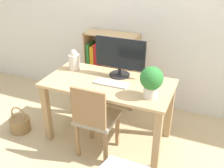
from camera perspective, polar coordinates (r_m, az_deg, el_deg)
ground_plane at (r=3.21m, az=-0.70°, el=-11.36°), size 10.00×10.00×0.00m
wall_back at (r=3.47m, az=5.63°, el=15.48°), size 8.00×0.05×2.60m
desk at (r=2.87m, az=-0.77°, el=-1.93°), size 1.38×0.70×0.74m
monitor at (r=2.86m, az=1.74°, el=6.20°), size 0.57×0.23×0.43m
keyboard at (r=2.76m, az=-0.26°, el=0.19°), size 0.37×0.14×0.02m
vase at (r=3.10m, az=-8.23°, el=4.97°), size 0.13×0.13×0.24m
potted_plant at (r=2.47m, az=8.58°, el=0.76°), size 0.22×0.22×0.31m
chair at (r=2.70m, az=-3.78°, el=-7.33°), size 0.40×0.40×0.86m
bookshelf at (r=3.72m, az=-1.98°, el=2.85°), size 0.71×0.28×1.03m
basket at (r=3.44m, az=-19.37°, el=-8.19°), size 0.24×0.24×0.34m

